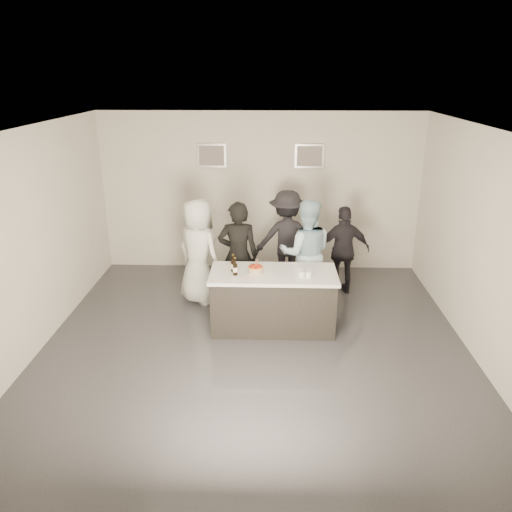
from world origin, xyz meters
The scene contains 19 objects.
floor centered at (0.00, 0.00, 0.00)m, with size 6.00×6.00×0.00m, color #3D3D42.
ceiling centered at (0.00, 0.00, 3.00)m, with size 6.00×6.00×0.00m, color white.
wall_back centered at (0.00, 3.00, 1.50)m, with size 6.00×0.04×3.00m, color silver.
wall_front centered at (0.00, -3.00, 1.50)m, with size 6.00×0.04×3.00m, color silver.
wall_left centered at (-3.00, 0.00, 1.50)m, with size 0.04×6.00×3.00m, color silver.
wall_right centered at (3.00, 0.00, 1.50)m, with size 0.04×6.00×3.00m, color silver.
picture_left centered at (-0.90, 2.97, 2.20)m, with size 0.54×0.04×0.44m, color #B2B2B7.
picture_right centered at (0.90, 2.97, 2.20)m, with size 0.54×0.04×0.44m, color #B2B2B7.
bar_counter centered at (0.26, 0.49, 0.45)m, with size 1.86×0.86×0.90m, color white.
cake centered at (-0.01, 0.49, 0.94)m, with size 0.22×0.22×0.08m, color orange.
beer_bottle_a centered at (-0.34, 0.51, 1.03)m, with size 0.07×0.07×0.26m, color black.
beer_bottle_b centered at (-0.30, 0.38, 1.03)m, with size 0.07×0.07×0.26m, color black.
tumbler_cluster centered at (0.71, 0.40, 0.94)m, with size 0.19×0.19×0.08m, color gold.
candles centered at (-0.08, 0.24, 0.90)m, with size 0.24×0.08×0.01m, color pink.
person_main_black centered at (-0.31, 1.21, 0.89)m, with size 0.65×0.43×1.78m, color black.
person_main_blue centered at (0.78, 1.34, 0.89)m, with size 0.87×0.68×1.79m, color silver.
person_guest_left centered at (-0.98, 1.40, 0.88)m, with size 0.86×0.56×1.76m, color silver.
person_guest_right centered at (1.46, 1.83, 0.78)m, with size 0.91×0.38×1.55m, color black.
person_guest_back centered at (0.49, 2.20, 0.86)m, with size 1.12×0.64×1.73m, color black.
Camera 1 is at (0.22, -6.26, 3.67)m, focal length 35.00 mm.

